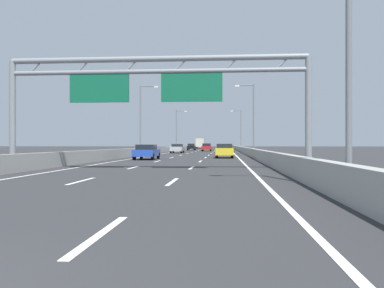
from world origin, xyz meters
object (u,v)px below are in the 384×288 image
(streetlamp_right_mid, at_px, (252,115))
(streetlamp_left_mid, at_px, (142,115))
(blue_car, at_px, (147,152))
(box_truck, at_px, (200,143))
(streetlamp_right_far, at_px, (240,127))
(streetlamp_right_near, at_px, (341,19))
(red_car, at_px, (207,147))
(sign_gantry, at_px, (154,83))
(streetlamp_left_far, at_px, (177,127))
(yellow_car, at_px, (224,151))
(silver_car, at_px, (177,148))
(black_car, at_px, (191,147))

(streetlamp_right_mid, bearing_deg, streetlamp_left_mid, 180.00)
(blue_car, relative_size, box_truck, 0.48)
(streetlamp_left_mid, bearing_deg, streetlamp_right_far, 70.14)
(streetlamp_right_near, bearing_deg, red_car, 96.10)
(sign_gantry, height_order, streetlamp_left_far, streetlamp_left_far)
(sign_gantry, xyz_separation_m, streetlamp_left_mid, (-7.32, 32.19, 0.56))
(streetlamp_left_mid, xyz_separation_m, streetlamp_right_far, (14.93, 41.33, 0.00))
(sign_gantry, distance_m, streetlamp_right_mid, 33.09)
(streetlamp_right_mid, bearing_deg, streetlamp_left_far, 109.86)
(yellow_car, bearing_deg, box_truck, 95.11)
(red_car, distance_m, box_truck, 46.14)
(streetlamp_left_mid, relative_size, silver_car, 2.17)
(streetlamp_right_mid, height_order, box_truck, streetlamp_right_mid)
(streetlamp_left_far, relative_size, streetlamp_right_far, 1.00)
(silver_car, height_order, box_truck, box_truck)
(streetlamp_right_far, xyz_separation_m, red_car, (-7.26, -14.72, -4.61))
(streetlamp_right_near, bearing_deg, sign_gantry, 129.78)
(sign_gantry, relative_size, yellow_car, 4.06)
(sign_gantry, xyz_separation_m, yellow_car, (3.94, 19.75, -4.08))
(streetlamp_left_far, relative_size, blue_car, 2.23)
(box_truck, bearing_deg, black_car, -89.99)
(blue_car, xyz_separation_m, yellow_car, (7.27, 4.74, 0.03))
(streetlamp_right_mid, xyz_separation_m, yellow_car, (-3.67, -12.44, -4.64))
(streetlamp_right_near, bearing_deg, silver_car, 102.43)
(streetlamp_right_near, xyz_separation_m, streetlamp_right_far, (0.00, 82.66, 0.00))
(streetlamp_left_far, distance_m, streetlamp_right_far, 14.93)
(blue_car, height_order, yellow_car, yellow_car)
(blue_car, bearing_deg, box_truck, 90.21)
(red_car, bearing_deg, streetlamp_right_near, -83.90)
(yellow_car, bearing_deg, streetlamp_right_mid, 73.57)
(red_car, relative_size, silver_car, 1.07)
(sign_gantry, height_order, streetlamp_right_near, streetlamp_right_near)
(sign_gantry, bearing_deg, streetlamp_right_mid, 76.71)
(streetlamp_left_far, xyz_separation_m, streetlamp_right_far, (14.93, 0.00, 0.00))
(sign_gantry, relative_size, black_car, 3.64)
(sign_gantry, relative_size, silver_car, 3.89)
(yellow_car, relative_size, silver_car, 0.96)
(sign_gantry, height_order, black_car, sign_gantry)
(sign_gantry, distance_m, streetlamp_left_mid, 33.02)
(yellow_car, relative_size, box_truck, 0.47)
(streetlamp_left_far, distance_m, yellow_car, 55.14)
(sign_gantry, height_order, silver_car, sign_gantry)
(blue_car, distance_m, box_truck, 89.75)
(yellow_car, bearing_deg, streetlamp_right_far, 86.10)
(streetlamp_right_far, height_order, silver_car, streetlamp_right_far)
(streetlamp_left_mid, relative_size, blue_car, 2.23)
(streetlamp_left_far, xyz_separation_m, black_car, (3.67, -3.46, -4.64))
(streetlamp_right_mid, distance_m, yellow_car, 13.78)
(streetlamp_right_far, bearing_deg, streetlamp_left_far, 180.00)
(streetlamp_left_mid, distance_m, streetlamp_right_far, 43.95)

